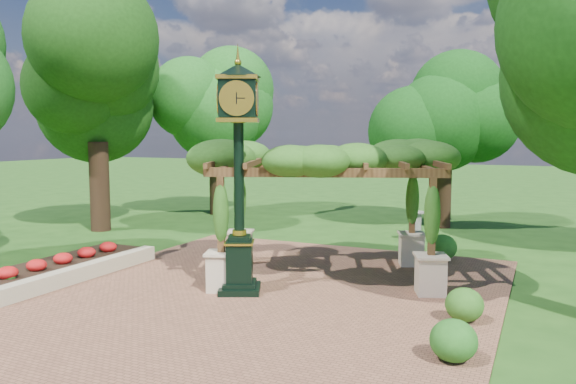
% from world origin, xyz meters
% --- Properties ---
extents(ground, '(120.00, 120.00, 0.00)m').
position_xyz_m(ground, '(0.00, 0.00, 0.00)').
color(ground, '#1E4714').
rests_on(ground, ground).
extents(brick_plaza, '(10.00, 12.00, 0.04)m').
position_xyz_m(brick_plaza, '(0.00, 1.00, 0.02)').
color(brick_plaza, brown).
rests_on(brick_plaza, ground).
extents(border_wall, '(0.35, 5.00, 0.40)m').
position_xyz_m(border_wall, '(-4.60, 0.50, 0.20)').
color(border_wall, '#C6B793').
rests_on(border_wall, ground).
extents(flower_bed, '(1.50, 5.00, 0.36)m').
position_xyz_m(flower_bed, '(-5.50, 0.50, 0.18)').
color(flower_bed, red).
rests_on(flower_bed, ground).
extents(pedestal_clock, '(1.35, 1.35, 5.17)m').
position_xyz_m(pedestal_clock, '(-0.55, 1.10, 3.09)').
color(pedestal_clock, black).
rests_on(pedestal_clock, brick_plaza).
extents(pergola, '(6.28, 5.09, 3.42)m').
position_xyz_m(pergola, '(0.70, 3.19, 2.81)').
color(pergola, beige).
rests_on(pergola, brick_plaza).
extents(sundial, '(0.65, 0.65, 1.00)m').
position_xyz_m(sundial, '(1.75, 9.09, 0.44)').
color(sundial, gray).
rests_on(sundial, ground).
extents(shrub_front, '(0.76, 0.76, 0.67)m').
position_xyz_m(shrub_front, '(4.42, -0.90, 0.37)').
color(shrub_front, '#205A19').
rests_on(shrub_front, brick_plaza).
extents(shrub_mid, '(0.80, 0.80, 0.65)m').
position_xyz_m(shrub_mid, '(4.32, 1.13, 0.36)').
color(shrub_mid, '#295A19').
rests_on(shrub_mid, brick_plaza).
extents(shrub_back, '(0.97, 0.97, 0.73)m').
position_xyz_m(shrub_back, '(3.05, 6.30, 0.41)').
color(shrub_back, '#28641D').
rests_on(shrub_back, brick_plaza).
extents(tree_west_near, '(4.60, 4.60, 8.53)m').
position_xyz_m(tree_west_near, '(-9.42, 6.21, 5.86)').
color(tree_west_near, '#352015').
rests_on(tree_west_near, ground).
extents(tree_west_far, '(4.14, 4.14, 7.75)m').
position_xyz_m(tree_west_far, '(-7.77, 11.73, 5.32)').
color(tree_west_far, '#322313').
rests_on(tree_west_far, ground).
extents(tree_north, '(3.44, 3.44, 6.62)m').
position_xyz_m(tree_north, '(2.08, 12.25, 4.53)').
color(tree_north, black).
rests_on(tree_north, ground).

